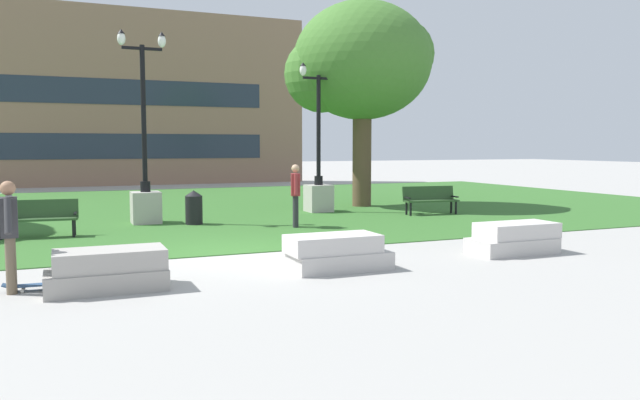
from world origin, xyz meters
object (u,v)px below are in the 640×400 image
Objects in this scene: park_bench_near_right at (39,216)px; lamp_post_center at (319,182)px; concrete_block_left at (336,253)px; person_skateboarder at (10,230)px; skateboard at (38,285)px; park_bench_near_left at (430,198)px; person_bystander_near_lawn at (296,192)px; lamp_post_left at (145,185)px; concrete_block_right at (514,239)px; concrete_block_center at (108,271)px; trash_bin at (194,207)px.

park_bench_near_right is 0.37× the size of lamp_post_center.
concrete_block_left is 5.34m from person_skateboarder.
skateboard is 13.25m from park_bench_near_left.
person_bystander_near_lawn is (6.65, 5.39, 0.02)m from person_skateboarder.
skateboard is (-4.93, 0.33, -0.22)m from concrete_block_left.
skateboard is at bearing -149.68° from park_bench_near_left.
lamp_post_center is at bearing 46.36° from skateboard.
lamp_post_left is at bearing 105.70° from concrete_block_left.
lamp_post_center is (-0.64, 9.02, 0.72)m from concrete_block_right.
lamp_post_left reaches higher than park_bench_near_left.
concrete_block_center is 7.86m from person_bystander_near_lawn.
concrete_block_center is 1.05× the size of person_bystander_near_lawn.
concrete_block_center is at bearing -22.43° from skateboard.
lamp_post_left reaches higher than skateboard.
skateboard is at bearing 3.90° from person_skateboarder.
person_skateboarder is 13.58m from park_bench_near_left.
person_bystander_near_lawn is at bearing 39.04° from person_skateboarder.
lamp_post_center reaches higher than person_bystander_near_lawn.
trash_bin is at bearing 59.24° from person_skateboarder.
person_skateboarder is at bearing -120.76° from trash_bin.
concrete_block_right is 1.00× the size of park_bench_near_left.
skateboard is at bearing 157.57° from concrete_block_center.
concrete_block_left is 1.09× the size of person_skateboarder.
concrete_block_center and concrete_block_right have the same top height.
lamp_post_left is (-2.30, 8.17, 0.80)m from concrete_block_left.
concrete_block_left is 4.94m from skateboard.
concrete_block_right is 1.79× the size of skateboard.
concrete_block_center is at bearing -178.81° from concrete_block_left.
lamp_post_left reaches higher than concrete_block_center.
concrete_block_left is 1.00× the size of park_bench_near_left.
park_bench_near_left is 5.33m from person_bystander_near_lawn.
concrete_block_left is 1.09× the size of person_bystander_near_lawn.
trash_bin is at bearing 177.21° from park_bench_near_left.
concrete_block_right is at bearing -1.09° from person_skateboarder.
park_bench_near_left is 1.93× the size of trash_bin.
concrete_block_right is 10.32m from lamp_post_left.
concrete_block_left is (3.92, 0.08, 0.00)m from concrete_block_center.
skateboard is 0.56× the size of park_bench_near_right.
trash_bin is at bearing -32.74° from lamp_post_left.
lamp_post_center is (8.40, 8.81, 0.94)m from skateboard.
skateboard is 0.19× the size of lamp_post_left.
concrete_block_right is 9.05m from skateboard.
park_bench_near_left is 0.37× the size of lamp_post_center.
park_bench_near_left is at bearing -7.47° from lamp_post_left.
person_bystander_near_lawn reaches higher than park_bench_near_left.
concrete_block_center is 0.98× the size of park_bench_near_right.
park_bench_near_right is at bearing -161.98° from lamp_post_center.
concrete_block_left and concrete_block_right have the same top height.
person_bystander_near_lawn is at bearing 40.50° from skateboard.
park_bench_near_left is 11.58m from park_bench_near_right.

